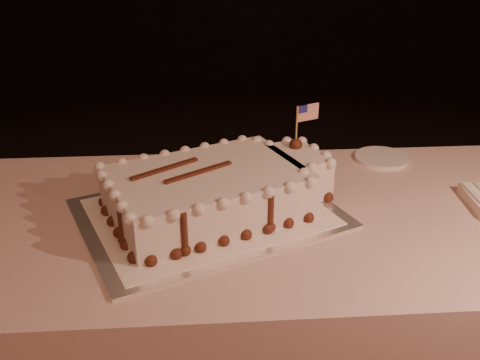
{
  "coord_description": "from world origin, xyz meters",
  "views": [
    {
      "loc": [
        -0.1,
        -0.57,
        1.42
      ],
      "look_at": [
        -0.02,
        0.6,
        0.84
      ],
      "focal_mm": 40.0,
      "sensor_mm": 36.0,
      "label": 1
    }
  ],
  "objects": [
    {
      "name": "cake_board",
      "position": [
        -0.1,
        0.6,
        0.75
      ],
      "size": [
        0.75,
        0.66,
        0.01
      ],
      "primitive_type": "cube",
      "rotation": [
        0.0,
        0.0,
        0.4
      ],
      "color": "white",
      "rests_on": "banquet_table"
    },
    {
      "name": "doily",
      "position": [
        -0.1,
        0.6,
        0.76
      ],
      "size": [
        0.67,
        0.6,
        0.0
      ],
      "primitive_type": "cube",
      "rotation": [
        0.0,
        0.0,
        0.4
      ],
      "color": "white",
      "rests_on": "cake_board"
    },
    {
      "name": "side_plate",
      "position": [
        0.44,
        0.91,
        0.76
      ],
      "size": [
        0.16,
        0.16,
        0.01
      ],
      "primitive_type": "cylinder",
      "color": "silver",
      "rests_on": "banquet_table"
    },
    {
      "name": "banquet_table",
      "position": [
        0.0,
        0.6,
        0.38
      ],
      "size": [
        2.4,
        0.8,
        0.75
      ],
      "primitive_type": "cube",
      "color": "beige",
      "rests_on": "ground"
    },
    {
      "name": "sheet_cake",
      "position": [
        -0.07,
        0.62,
        0.82
      ],
      "size": [
        0.61,
        0.47,
        0.23
      ],
      "color": "silver",
      "rests_on": "doily"
    }
  ]
}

